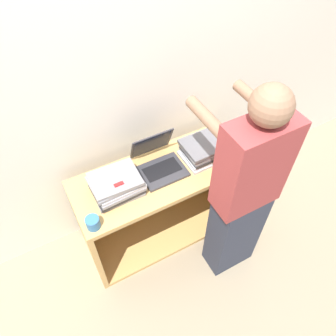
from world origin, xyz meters
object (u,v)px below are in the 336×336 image
person (243,196)px  mug (93,223)px  laptop_stack_left (116,185)px  laptop_stack_right (205,149)px  laptop_open (159,162)px

person → mug: size_ratio=19.43×
laptop_stack_left → mug: (-0.22, -0.18, -0.03)m
laptop_stack_right → person: (-0.01, -0.45, 0.00)m
laptop_stack_left → person: bearing=-34.6°
laptop_open → laptop_stack_right: size_ratio=1.01×
laptop_stack_right → person: bearing=-91.2°
laptop_open → person: size_ratio=0.20×
laptop_open → laptop_stack_right: (0.33, -0.06, 0.02)m
laptop_stack_left → mug: laptop_stack_left is taller
laptop_stack_left → person: (0.66, -0.45, 0.00)m
laptop_stack_left → laptop_stack_right: 0.67m
laptop_open → mug: laptop_open is taller
person → laptop_stack_right: bearing=88.8°
person → laptop_stack_left: bearing=145.4°
laptop_open → person: person is taller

